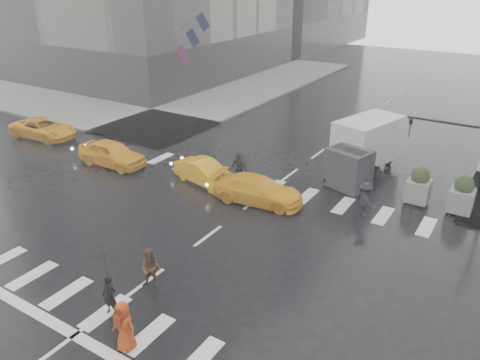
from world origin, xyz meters
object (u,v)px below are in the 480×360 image
Objects in this scene: taxi_mid at (205,173)px; box_truck at (363,147)px; taxi_front at (112,153)px; traffic_signal_pole at (471,152)px; pedestrian_brown at (151,269)px; pedestrian_orange at (124,326)px.

box_truck is at bearing -37.89° from taxi_mid.
taxi_front is 1.12× the size of taxi_mid.
traffic_signal_pole is 1.02× the size of taxi_front.
traffic_signal_pole is 15.02m from pedestrian_brown.
box_truck is at bearing 158.90° from traffic_signal_pole.
box_truck reaches higher than taxi_front.
taxi_front is at bearing 131.06° from pedestrian_orange.
taxi_mid is at bearing -164.08° from traffic_signal_pole.
taxi_front is (-10.08, 7.70, -0.04)m from pedestrian_brown.
pedestrian_orange is 12.42m from taxi_mid.
taxi_mid is (6.30, 0.81, -0.10)m from taxi_front.
pedestrian_brown is 9.32m from taxi_mid.
pedestrian_orange is at bearing -80.03° from box_truck.
traffic_signal_pole reaches higher than pedestrian_brown.
pedestrian_brown is 0.40× the size of taxi_mid.
taxi_front is 6.35m from taxi_mid.
traffic_signal_pole is 6.21m from box_truck.
traffic_signal_pole reaches higher than box_truck.
pedestrian_brown is (-8.63, -12.05, -2.42)m from traffic_signal_pole.
pedestrian_orange is (1.42, -2.76, 0.07)m from pedestrian_brown.
traffic_signal_pole reaches higher than pedestrian_orange.
traffic_signal_pole is at bearing 31.26° from pedestrian_brown.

